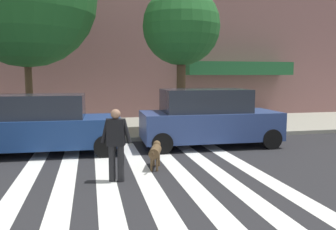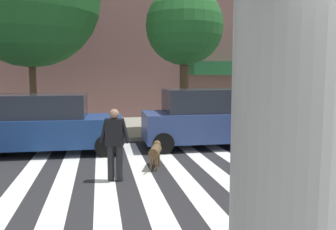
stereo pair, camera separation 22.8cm
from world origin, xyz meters
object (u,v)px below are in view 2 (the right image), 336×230
object	(u,v)px
parked_car_behind_first	(46,124)
pedestrian_dog_walker	(115,141)
parked_car_third_in_line	(210,118)
dog_on_leash	(155,151)
street_tree_middle	(184,27)

from	to	relation	value
parked_car_behind_first	pedestrian_dog_walker	world-z (taller)	parked_car_behind_first
parked_car_behind_first	parked_car_third_in_line	world-z (taller)	parked_car_third_in_line
dog_on_leash	pedestrian_dog_walker	bearing A→B (deg)	-139.57
dog_on_leash	parked_car_third_in_line	bearing A→B (deg)	46.18
dog_on_leash	parked_car_behind_first	bearing A→B (deg)	141.98
parked_car_third_in_line	pedestrian_dog_walker	xyz separation A→B (m)	(-3.32, -3.26, -0.02)
street_tree_middle	dog_on_leash	world-z (taller)	street_tree_middle
parked_car_third_in_line	dog_on_leash	size ratio (longest dim) A/B	4.24
parked_car_third_in_line	dog_on_leash	world-z (taller)	parked_car_third_in_line
parked_car_behind_first	parked_car_third_in_line	bearing A→B (deg)	-0.01
street_tree_middle	pedestrian_dog_walker	world-z (taller)	street_tree_middle
pedestrian_dog_walker	parked_car_third_in_line	bearing A→B (deg)	44.46
street_tree_middle	pedestrian_dog_walker	distance (m)	7.07
parked_car_behind_first	street_tree_middle	distance (m)	6.36
parked_car_behind_first	pedestrian_dog_walker	bearing A→B (deg)	-59.15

